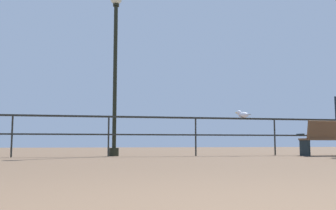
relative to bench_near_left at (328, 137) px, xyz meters
The scene contains 4 objects.
pier_railing 6.06m from the bench_near_left, behind, with size 19.05×0.05×1.07m.
bench_near_left is the anchor object (origin of this frame).
lamppost_center 6.35m from the bench_near_left, behind, with size 0.34×0.34×4.69m.
seagull_on_rail 2.42m from the bench_near_left, 162.99° to the left, with size 0.40×0.32×0.22m.
Camera 1 is at (-0.55, -1.38, 0.35)m, focal length 39.82 mm.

